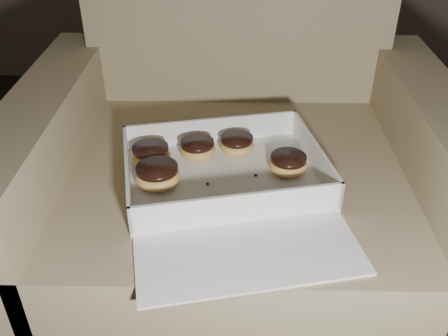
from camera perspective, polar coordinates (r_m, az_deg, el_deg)
name	(u,v)px	position (r m, az deg, el deg)	size (l,w,h in m)	color
armchair	(237,192)	(1.17, 1.45, -2.79)	(0.92, 0.78, 0.96)	#8D7E5A
bakery_box	(230,186)	(0.95, 0.64, -2.04)	(0.46, 0.51, 0.06)	white
donut_a	(237,144)	(1.05, 1.47, 2.77)	(0.07, 0.07, 0.04)	#EAB252
donut_b	(197,148)	(1.04, -3.07, 2.26)	(0.08, 0.08, 0.04)	#EAB252
donut_c	(151,154)	(1.02, -8.35, 1.57)	(0.08, 0.08, 0.04)	#EAB252
donut_d	(158,175)	(0.96, -7.61, -0.82)	(0.09, 0.09, 0.04)	#EAB252
donut_e	(288,164)	(0.99, 7.34, 0.50)	(0.08, 0.08, 0.04)	#EAB252
crumb_a	(246,209)	(0.90, 2.53, -4.75)	(0.01, 0.01, 0.00)	black
crumb_b	(256,175)	(0.99, 3.66, -0.82)	(0.01, 0.01, 0.00)	black
crumb_c	(208,184)	(0.96, -1.89, -1.81)	(0.01, 0.01, 0.00)	black
crumb_d	(258,212)	(0.89, 3.94, -5.02)	(0.01, 0.01, 0.00)	black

